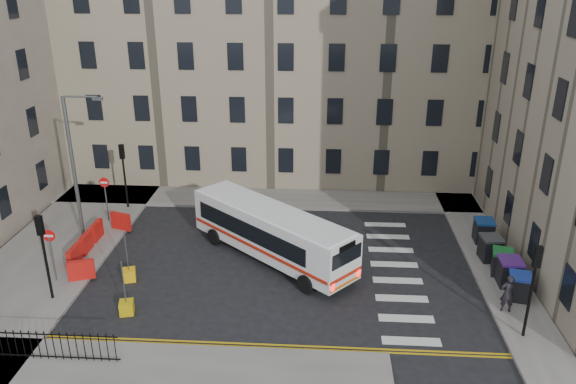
# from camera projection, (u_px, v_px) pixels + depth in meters

# --- Properties ---
(ground) EXTENTS (120.00, 120.00, 0.00)m
(ground) POSITION_uv_depth(u_px,v_px,m) (316.00, 266.00, 28.72)
(ground) COLOR black
(ground) RESTS_ON ground
(pavement_north) EXTENTS (36.00, 3.20, 0.15)m
(pavement_north) POSITION_uv_depth(u_px,v_px,m) (228.00, 198.00, 37.02)
(pavement_north) COLOR slate
(pavement_north) RESTS_ON ground
(pavement_east) EXTENTS (2.40, 26.00, 0.15)m
(pavement_east) POSITION_uv_depth(u_px,v_px,m) (476.00, 235.00, 31.85)
(pavement_east) COLOR slate
(pavement_east) RESTS_ON ground
(pavement_west) EXTENTS (6.00, 22.00, 0.15)m
(pavement_west) POSITION_uv_depth(u_px,v_px,m) (59.00, 247.00, 30.46)
(pavement_west) COLOR slate
(pavement_west) RESTS_ON ground
(terrace_north) EXTENTS (38.30, 10.80, 17.20)m
(terrace_north) POSITION_uv_depth(u_px,v_px,m) (225.00, 51.00, 40.28)
(terrace_north) COLOR gray
(terrace_north) RESTS_ON ground
(traffic_light_east) EXTENTS (0.28, 0.22, 4.10)m
(traffic_light_east) POSITION_uv_depth(u_px,v_px,m) (534.00, 278.00, 22.04)
(traffic_light_east) COLOR black
(traffic_light_east) RESTS_ON pavement_east
(traffic_light_nw) EXTENTS (0.28, 0.22, 4.10)m
(traffic_light_nw) POSITION_uv_depth(u_px,v_px,m) (123.00, 166.00, 34.39)
(traffic_light_nw) COLOR black
(traffic_light_nw) RESTS_ON pavement_west
(traffic_light_sw) EXTENTS (0.28, 0.22, 4.10)m
(traffic_light_sw) POSITION_uv_depth(u_px,v_px,m) (43.00, 245.00, 24.67)
(traffic_light_sw) COLOR black
(traffic_light_sw) RESTS_ON pavement_west
(streetlamp) EXTENTS (0.50, 0.22, 8.14)m
(streetlamp) POSITION_uv_depth(u_px,v_px,m) (73.00, 168.00, 29.74)
(streetlamp) COLOR #595B5E
(streetlamp) RESTS_ON pavement_west
(no_entry_north) EXTENTS (0.60, 0.08, 3.00)m
(no_entry_north) POSITION_uv_depth(u_px,v_px,m) (105.00, 190.00, 32.87)
(no_entry_north) COLOR #595B5E
(no_entry_north) RESTS_ON pavement_west
(no_entry_south) EXTENTS (0.60, 0.08, 3.00)m
(no_entry_south) POSITION_uv_depth(u_px,v_px,m) (50.00, 245.00, 26.38)
(no_entry_south) COLOR #595B5E
(no_entry_south) RESTS_ON pavement_west
(roadworks_barriers) EXTENTS (1.66, 6.26, 1.00)m
(roadworks_barriers) POSITION_uv_depth(u_px,v_px,m) (93.00, 243.00, 29.65)
(roadworks_barriers) COLOR red
(roadworks_barriers) RESTS_ON pavement_west
(iron_railings) EXTENTS (7.80, 0.04, 1.20)m
(iron_railings) POSITION_uv_depth(u_px,v_px,m) (20.00, 345.00, 21.52)
(iron_railings) COLOR black
(iron_railings) RESTS_ON pavement_sw
(bus) EXTENTS (9.01, 8.39, 2.74)m
(bus) POSITION_uv_depth(u_px,v_px,m) (271.00, 231.00, 28.87)
(bus) COLOR white
(bus) RESTS_ON ground
(wheelie_bin_a) EXTENTS (1.15, 1.26, 1.19)m
(wheelie_bin_a) POSITION_uv_depth(u_px,v_px,m) (519.00, 286.00, 25.46)
(wheelie_bin_a) COLOR black
(wheelie_bin_a) RESTS_ON pavement_east
(wheelie_bin_b) EXTENTS (1.07, 1.22, 1.32)m
(wheelie_bin_b) POSITION_uv_depth(u_px,v_px,m) (509.00, 272.00, 26.55)
(wheelie_bin_b) COLOR black
(wheelie_bin_b) RESTS_ON pavement_east
(wheelie_bin_c) EXTENTS (1.21, 1.32, 1.23)m
(wheelie_bin_c) POSITION_uv_depth(u_px,v_px,m) (502.00, 262.00, 27.49)
(wheelie_bin_c) COLOR black
(wheelie_bin_c) RESTS_ON pavement_east
(wheelie_bin_d) EXTENTS (1.10, 1.23, 1.27)m
(wheelie_bin_d) POSITION_uv_depth(u_px,v_px,m) (490.00, 248.00, 28.85)
(wheelie_bin_d) COLOR black
(wheelie_bin_d) RESTS_ON pavement_east
(wheelie_bin_e) EXTENTS (1.04, 1.19, 1.27)m
(wheelie_bin_e) POSITION_uv_depth(u_px,v_px,m) (484.00, 231.00, 30.75)
(wheelie_bin_e) COLOR black
(wheelie_bin_e) RESTS_ON pavement_east
(pedestrian) EXTENTS (0.66, 0.45, 1.77)m
(pedestrian) POSITION_uv_depth(u_px,v_px,m) (508.00, 293.00, 24.37)
(pedestrian) COLOR black
(pedestrian) RESTS_ON pavement_east
(bollard_yellow) EXTENTS (0.75, 0.75, 0.60)m
(bollard_yellow) POSITION_uv_depth(u_px,v_px,m) (129.00, 275.00, 27.29)
(bollard_yellow) COLOR #F2AE0D
(bollard_yellow) RESTS_ON ground
(bollard_chevron) EXTENTS (0.72, 0.72, 0.60)m
(bollard_chevron) POSITION_uv_depth(u_px,v_px,m) (127.00, 307.00, 24.67)
(bollard_chevron) COLOR #C6A40B
(bollard_chevron) RESTS_ON ground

